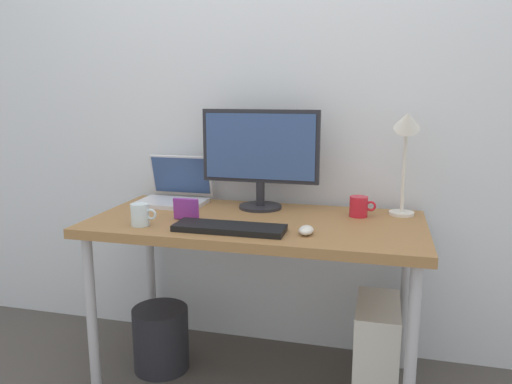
# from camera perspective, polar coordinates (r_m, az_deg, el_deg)

# --- Properties ---
(ground_plane) EXTENTS (6.00, 6.00, 0.00)m
(ground_plane) POSITION_cam_1_polar(r_m,az_deg,el_deg) (2.43, 0.00, -20.73)
(ground_plane) COLOR #4C4742
(back_wall) EXTENTS (4.40, 0.04, 2.60)m
(back_wall) POSITION_cam_1_polar(r_m,az_deg,el_deg) (2.44, 2.36, 11.58)
(back_wall) COLOR silver
(back_wall) RESTS_ON ground_plane
(desk) EXTENTS (1.41, 0.68, 0.76)m
(desk) POSITION_cam_1_polar(r_m,az_deg,el_deg) (2.14, 0.00, -4.93)
(desk) COLOR olive
(desk) RESTS_ON ground_plane
(monitor) EXTENTS (0.55, 0.20, 0.46)m
(monitor) POSITION_cam_1_polar(r_m,az_deg,el_deg) (2.28, 0.50, 4.55)
(monitor) COLOR #232328
(monitor) RESTS_ON desk
(laptop) EXTENTS (0.32, 0.28, 0.23)m
(laptop) POSITION_cam_1_polar(r_m,az_deg,el_deg) (2.47, -9.25, 0.12)
(laptop) COLOR silver
(laptop) RESTS_ON desk
(desk_lamp) EXTENTS (0.11, 0.16, 0.48)m
(desk_lamp) POSITION_cam_1_polar(r_m,az_deg,el_deg) (2.21, 16.91, 5.96)
(desk_lamp) COLOR silver
(desk_lamp) RESTS_ON desk
(keyboard) EXTENTS (0.44, 0.14, 0.02)m
(keyboard) POSITION_cam_1_polar(r_m,az_deg,el_deg) (1.95, -3.08, -4.15)
(keyboard) COLOR black
(keyboard) RESTS_ON desk
(mouse) EXTENTS (0.06, 0.09, 0.03)m
(mouse) POSITION_cam_1_polar(r_m,az_deg,el_deg) (1.91, 5.80, -4.40)
(mouse) COLOR silver
(mouse) RESTS_ON desk
(coffee_mug) EXTENTS (0.11, 0.08, 0.09)m
(coffee_mug) POSITION_cam_1_polar(r_m,az_deg,el_deg) (2.21, 11.77, -1.65)
(coffee_mug) COLOR red
(coffee_mug) RESTS_ON desk
(glass_cup) EXTENTS (0.11, 0.07, 0.09)m
(glass_cup) POSITION_cam_1_polar(r_m,az_deg,el_deg) (2.07, -13.15, -2.55)
(glass_cup) COLOR silver
(glass_cup) RESTS_ON desk
(photo_frame) EXTENTS (0.11, 0.02, 0.09)m
(photo_frame) POSITION_cam_1_polar(r_m,az_deg,el_deg) (2.13, -8.05, -1.94)
(photo_frame) COLOR purple
(photo_frame) RESTS_ON desk
(computer_tower) EXTENTS (0.18, 0.36, 0.42)m
(computer_tower) POSITION_cam_1_polar(r_m,az_deg,el_deg) (2.29, 13.65, -17.21)
(computer_tower) COLOR silver
(computer_tower) RESTS_ON ground_plane
(wastebasket) EXTENTS (0.26, 0.26, 0.30)m
(wastebasket) POSITION_cam_1_polar(r_m,az_deg,el_deg) (2.48, -10.88, -16.20)
(wastebasket) COLOR #232328
(wastebasket) RESTS_ON ground_plane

